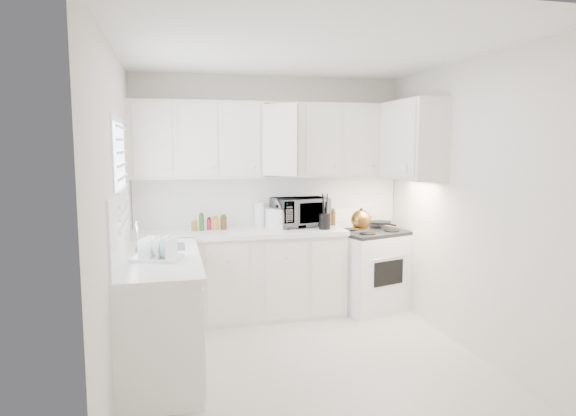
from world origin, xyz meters
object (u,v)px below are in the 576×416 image
object	(u,v)px
microwave	(300,209)
utensil_crock	(325,211)
tea_kettle	(361,218)
rice_cooker	(277,216)
stove	(370,259)
dish_rack	(157,247)

from	to	relation	value
microwave	utensil_crock	world-z (taller)	utensil_crock
tea_kettle	utensil_crock	size ratio (longest dim) A/B	0.68
rice_cooker	utensil_crock	distance (m)	0.52
tea_kettle	microwave	bearing A→B (deg)	157.34
stove	rice_cooker	xyz separation A→B (m)	(-1.06, 0.08, 0.51)
tea_kettle	microwave	distance (m)	0.68
tea_kettle	utensil_crock	bearing A→B (deg)	177.06
stove	tea_kettle	size ratio (longest dim) A/B	4.28
tea_kettle	utensil_crock	world-z (taller)	utensil_crock
rice_cooker	stove	bearing A→B (deg)	-0.06
stove	microwave	bearing A→B (deg)	149.99
stove	dish_rack	size ratio (longest dim) A/B	3.14
dish_rack	rice_cooker	bearing A→B (deg)	65.43
rice_cooker	dish_rack	size ratio (longest dim) A/B	0.70
microwave	dish_rack	bearing A→B (deg)	-152.15
utensil_crock	tea_kettle	bearing A→B (deg)	-9.25
utensil_crock	rice_cooker	bearing A→B (deg)	159.97
dish_rack	tea_kettle	bearing A→B (deg)	45.66
microwave	rice_cooker	xyz separation A→B (m)	(-0.28, -0.09, -0.07)
tea_kettle	dish_rack	xyz separation A→B (m)	(-2.11, -1.04, -0.01)
tea_kettle	rice_cooker	bearing A→B (deg)	170.96
rice_cooker	tea_kettle	bearing A→B (deg)	-11.06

